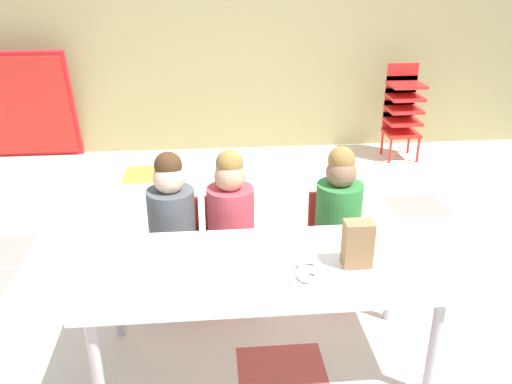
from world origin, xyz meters
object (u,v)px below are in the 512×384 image
at_px(craft_table, 263,273).
at_px(kid_chair_red_stack, 403,107).
at_px(donut_powdered_loose, 309,265).
at_px(seated_child_far_right, 338,209).
at_px(paper_bag_brown, 358,244).
at_px(paper_plate_near_edge, 309,279).
at_px(seated_child_middle_seat, 231,213).
at_px(seated_child_near_camera, 172,216).
at_px(folded_activity_table, 27,106).
at_px(donut_powdered_on_plate, 309,275).

relative_size(craft_table, kid_chair_red_stack, 1.77).
relative_size(craft_table, donut_powdered_loose, 14.77).
bearing_deg(seated_child_far_right, craft_table, -130.31).
height_order(paper_bag_brown, paper_plate_near_edge, paper_bag_brown).
xyz_separation_m(kid_chair_red_stack, paper_bag_brown, (-1.25, -2.91, 0.17)).
xyz_separation_m(seated_child_middle_seat, paper_bag_brown, (0.54, -0.63, 0.13)).
bearing_deg(seated_child_near_camera, folded_activity_table, 120.81).
bearing_deg(donut_powdered_on_plate, seated_child_far_right, 67.39).
height_order(craft_table, seated_child_near_camera, seated_child_near_camera).
bearing_deg(kid_chair_red_stack, seated_child_far_right, -117.31).
bearing_deg(seated_child_near_camera, donut_powdered_loose, -44.27).
distance_m(seated_child_near_camera, donut_powdered_on_plate, 0.97).
height_order(paper_bag_brown, donut_powdered_on_plate, paper_bag_brown).
bearing_deg(donut_powdered_on_plate, seated_child_near_camera, 131.06).
height_order(craft_table, donut_powdered_on_plate, donut_powdered_on_plate).
relative_size(kid_chair_red_stack, folded_activity_table, 0.85).
distance_m(donut_powdered_on_plate, donut_powdered_loose, 0.09).
xyz_separation_m(seated_child_far_right, donut_powdered_on_plate, (-0.30, -0.73, 0.04)).
bearing_deg(donut_powdered_loose, craft_table, 163.93).
bearing_deg(craft_table, paper_plate_near_edge, -39.15).
xyz_separation_m(seated_child_near_camera, seated_child_middle_seat, (0.33, 0.00, 0.00)).
bearing_deg(paper_plate_near_edge, craft_table, 140.85).
bearing_deg(donut_powdered_loose, seated_child_far_right, 65.77).
xyz_separation_m(craft_table, seated_child_far_right, (0.49, 0.58, 0.03)).
xyz_separation_m(craft_table, folded_activity_table, (-1.97, 3.12, 0.02)).
xyz_separation_m(craft_table, donut_powdered_on_plate, (0.19, -0.15, 0.07)).
xyz_separation_m(seated_child_far_right, donut_powdered_loose, (-0.29, -0.63, 0.03)).
relative_size(folded_activity_table, donut_powdered_loose, 9.85).
bearing_deg(paper_plate_near_edge, seated_child_far_right, 67.39).
height_order(seated_child_near_camera, kid_chair_red_stack, seated_child_near_camera).
bearing_deg(paper_plate_near_edge, folded_activity_table, 123.32).
relative_size(seated_child_near_camera, donut_powdered_loose, 8.32).
bearing_deg(donut_powdered_loose, folded_activity_table, 124.29).
relative_size(craft_table, seated_child_far_right, 1.77).
height_order(seated_child_near_camera, seated_child_far_right, same).
height_order(seated_child_near_camera, paper_plate_near_edge, seated_child_near_camera).
xyz_separation_m(paper_plate_near_edge, donut_powdered_loose, (0.02, 0.09, 0.01)).
relative_size(seated_child_near_camera, donut_powdered_on_plate, 8.32).
bearing_deg(paper_bag_brown, donut_powdered_on_plate, -156.72).
bearing_deg(donut_powdered_loose, kid_chair_red_stack, 63.35).
height_order(craft_table, seated_child_far_right, seated_child_far_right).
relative_size(craft_table, seated_child_middle_seat, 1.77).
bearing_deg(seated_child_middle_seat, craft_table, -78.03).
bearing_deg(folded_activity_table, seated_child_far_right, -46.06).
bearing_deg(seated_child_near_camera, seated_child_far_right, 0.00).
bearing_deg(paper_bag_brown, paper_plate_near_edge, -156.72).
height_order(donut_powdered_on_plate, donut_powdered_loose, donut_powdered_on_plate).
distance_m(seated_child_middle_seat, donut_powdered_loose, 0.71).
height_order(paper_bag_brown, donut_powdered_loose, paper_bag_brown).
height_order(craft_table, paper_plate_near_edge, paper_plate_near_edge).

